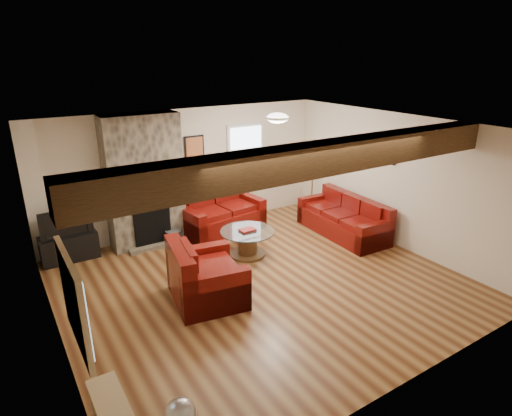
{
  "coord_description": "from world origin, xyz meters",
  "views": [
    {
      "loc": [
        -3.36,
        -5.1,
        3.51
      ],
      "look_at": [
        0.15,
        0.4,
        1.14
      ],
      "focal_mm": 30.0,
      "sensor_mm": 36.0,
      "label": 1
    }
  ],
  "objects_px": {
    "floor_lamp": "(313,161)",
    "television": "(65,222)",
    "loveseat": "(221,211)",
    "armchair_red": "(207,272)",
    "sofa_three": "(343,216)",
    "coffee_table": "(247,243)",
    "tv_cabinet": "(70,247)"
  },
  "relations": [
    {
      "from": "floor_lamp",
      "to": "television",
      "type": "bearing_deg",
      "value": 173.95
    },
    {
      "from": "loveseat",
      "to": "armchair_red",
      "type": "distance_m",
      "value": 2.61
    },
    {
      "from": "sofa_three",
      "to": "loveseat",
      "type": "distance_m",
      "value": 2.49
    },
    {
      "from": "coffee_table",
      "to": "floor_lamp",
      "type": "bearing_deg",
      "value": 23.39
    },
    {
      "from": "sofa_three",
      "to": "loveseat",
      "type": "height_order",
      "value": "loveseat"
    },
    {
      "from": "sofa_three",
      "to": "coffee_table",
      "type": "xyz_separation_m",
      "value": [
        -2.15,
        0.21,
        -0.15
      ]
    },
    {
      "from": "armchair_red",
      "to": "television",
      "type": "distance_m",
      "value": 2.92
    },
    {
      "from": "armchair_red",
      "to": "sofa_three",
      "type": "bearing_deg",
      "value": -67.9
    },
    {
      "from": "tv_cabinet",
      "to": "floor_lamp",
      "type": "xyz_separation_m",
      "value": [
        5.11,
        -0.54,
        1.02
      ]
    },
    {
      "from": "sofa_three",
      "to": "loveseat",
      "type": "bearing_deg",
      "value": -122.95
    },
    {
      "from": "floor_lamp",
      "to": "tv_cabinet",
      "type": "bearing_deg",
      "value": 173.95
    },
    {
      "from": "loveseat",
      "to": "television",
      "type": "distance_m",
      "value": 2.94
    },
    {
      "from": "tv_cabinet",
      "to": "floor_lamp",
      "type": "relative_size",
      "value": 0.65
    },
    {
      "from": "loveseat",
      "to": "floor_lamp",
      "type": "height_order",
      "value": "floor_lamp"
    },
    {
      "from": "floor_lamp",
      "to": "loveseat",
      "type": "bearing_deg",
      "value": 173.74
    },
    {
      "from": "coffee_table",
      "to": "floor_lamp",
      "type": "distance_m",
      "value": 2.73
    },
    {
      "from": "tv_cabinet",
      "to": "loveseat",
      "type": "bearing_deg",
      "value": -5.89
    },
    {
      "from": "television",
      "to": "coffee_table",
      "type": "bearing_deg",
      "value": -29.09
    },
    {
      "from": "loveseat",
      "to": "tv_cabinet",
      "type": "relative_size",
      "value": 1.72
    },
    {
      "from": "sofa_three",
      "to": "loveseat",
      "type": "xyz_separation_m",
      "value": [
        -2.02,
        1.45,
        0.05
      ]
    },
    {
      "from": "sofa_three",
      "to": "television",
      "type": "distance_m",
      "value": 5.24
    },
    {
      "from": "tv_cabinet",
      "to": "television",
      "type": "bearing_deg",
      "value": 0.0
    },
    {
      "from": "armchair_red",
      "to": "television",
      "type": "bearing_deg",
      "value": 41.01
    },
    {
      "from": "loveseat",
      "to": "tv_cabinet",
      "type": "bearing_deg",
      "value": 167.39
    },
    {
      "from": "television",
      "to": "floor_lamp",
      "type": "relative_size",
      "value": 0.59
    },
    {
      "from": "coffee_table",
      "to": "tv_cabinet",
      "type": "distance_m",
      "value": 3.18
    },
    {
      "from": "sofa_three",
      "to": "coffee_table",
      "type": "height_order",
      "value": "sofa_three"
    },
    {
      "from": "sofa_three",
      "to": "tv_cabinet",
      "type": "height_order",
      "value": "sofa_three"
    },
    {
      "from": "loveseat",
      "to": "television",
      "type": "height_order",
      "value": "television"
    },
    {
      "from": "television",
      "to": "sofa_three",
      "type": "bearing_deg",
      "value": -19.59
    },
    {
      "from": "sofa_three",
      "to": "floor_lamp",
      "type": "height_order",
      "value": "floor_lamp"
    },
    {
      "from": "armchair_red",
      "to": "television",
      "type": "height_order",
      "value": "television"
    }
  ]
}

